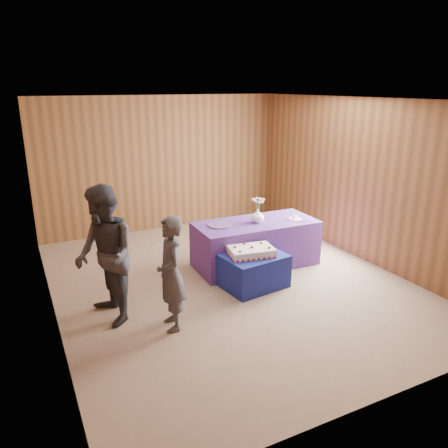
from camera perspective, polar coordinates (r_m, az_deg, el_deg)
ground at (r=6.76m, az=0.62°, el=-7.55°), size 6.00×6.00×0.00m
room_shell at (r=6.21m, az=0.67°, el=7.68°), size 5.04×6.04×2.72m
cake_table at (r=6.54m, az=3.84°, el=-6.08°), size 0.98×0.81×0.50m
serving_table at (r=7.25m, az=4.14°, el=-2.57°), size 2.03×0.96×0.75m
sheet_cake at (r=6.42m, az=3.56°, el=-3.57°), size 0.74×0.56×0.16m
vase at (r=7.09m, az=4.40°, el=1.10°), size 0.22×0.22×0.22m
flower_spray at (r=7.03m, az=4.44°, el=3.06°), size 0.22×0.21×0.16m
platter at (r=6.93m, az=-0.53°, el=-0.15°), size 0.51×0.51×0.02m
plate at (r=7.35m, az=9.25°, el=0.66°), size 0.24×0.24×0.01m
cake_slice at (r=7.34m, az=9.27°, el=0.92°), size 0.07×0.06×0.08m
knife at (r=7.25m, az=10.26°, el=0.33°), size 0.25×0.13×0.00m
guest_left at (r=5.32m, az=-6.95°, el=-6.48°), size 0.41×0.56×1.44m
guest_right at (r=5.56m, az=-15.27°, el=-4.06°), size 0.77×0.94×1.77m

